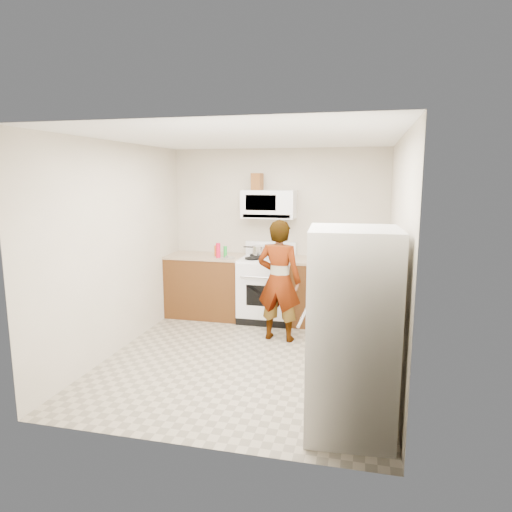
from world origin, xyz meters
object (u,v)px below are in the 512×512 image
(kettle, at_px, (323,252))
(saucepan, at_px, (261,250))
(fridge, at_px, (351,333))
(microwave, at_px, (269,204))
(person, at_px, (279,281))
(gas_range, at_px, (267,288))

(kettle, height_order, saucepan, kettle)
(fridge, height_order, kettle, fridge)
(microwave, height_order, kettle, microwave)
(person, height_order, saucepan, person)
(gas_range, distance_m, person, 0.88)
(kettle, bearing_deg, saucepan, -151.63)
(gas_range, xyz_separation_m, saucepan, (-0.12, 0.13, 0.53))
(person, bearing_deg, kettle, -109.85)
(person, bearing_deg, microwave, -63.62)
(fridge, xyz_separation_m, kettle, (-0.50, 2.93, 0.18))
(person, distance_m, kettle, 1.08)
(person, xyz_separation_m, saucepan, (-0.45, 0.89, 0.24))
(microwave, relative_size, kettle, 4.16)
(gas_range, distance_m, saucepan, 0.56)
(microwave, distance_m, person, 1.32)
(fridge, distance_m, kettle, 2.98)
(gas_range, xyz_separation_m, person, (0.32, -0.76, 0.30))
(microwave, height_order, saucepan, microwave)
(fridge, bearing_deg, microwave, 110.37)
(microwave, distance_m, fridge, 3.27)
(person, relative_size, kettle, 8.58)
(gas_range, distance_m, microwave, 1.22)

